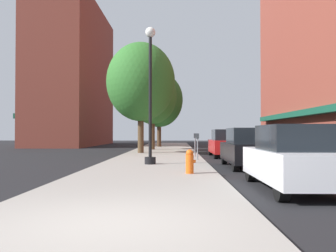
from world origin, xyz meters
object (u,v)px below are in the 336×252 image
(tree_far, at_px, (152,96))
(tree_near, at_px, (141,82))
(fire_hydrant, at_px, (190,161))
(parking_meter_near, at_px, (198,143))
(tree_mid, at_px, (159,100))
(car_red, at_px, (226,144))
(car_black, at_px, (248,148))
(lamppost, at_px, (150,92))
(parking_meter_far, at_px, (195,142))
(car_white, at_px, (294,158))

(tree_far, bearing_deg, tree_near, -95.21)
(fire_hydrant, bearing_deg, parking_meter_near, 84.16)
(tree_mid, xyz_separation_m, car_red, (4.67, -13.36, -3.86))
(tree_mid, relative_size, car_red, 1.68)
(tree_far, height_order, car_black, tree_far)
(lamppost, distance_m, parking_meter_far, 5.76)
(lamppost, xyz_separation_m, car_black, (4.12, -0.28, -2.39))
(parking_meter_near, bearing_deg, tree_far, 104.86)
(parking_meter_near, bearing_deg, tree_near, 118.68)
(parking_meter_near, bearing_deg, fire_hydrant, -95.84)
(tree_mid, distance_m, car_black, 20.95)
(car_white, height_order, car_red, same)
(car_white, distance_m, car_black, 5.94)
(lamppost, height_order, fire_hydrant, lamppost)
(lamppost, bearing_deg, car_red, 57.25)
(fire_hydrant, height_order, tree_mid, tree_mid)
(tree_near, xyz_separation_m, tree_far, (0.45, 4.95, -0.45))
(parking_meter_far, bearing_deg, parking_meter_near, -90.00)
(parking_meter_far, height_order, tree_mid, tree_mid)
(car_white, xyz_separation_m, car_red, (0.00, 12.63, 0.00))
(fire_hydrant, relative_size, tree_near, 0.11)
(tree_far, distance_m, car_red, 9.48)
(car_black, height_order, car_red, same)
(tree_near, distance_m, tree_mid, 11.10)
(parking_meter_far, distance_m, car_white, 11.23)
(lamppost, bearing_deg, car_black, -3.95)
(lamppost, bearing_deg, car_white, -56.48)
(car_white, relative_size, car_red, 1.00)
(parking_meter_far, xyz_separation_m, tree_near, (-3.43, 3.86, 3.92))
(car_red, bearing_deg, parking_meter_near, -118.22)
(tree_mid, height_order, car_black, tree_mid)
(parking_meter_far, bearing_deg, car_red, 38.84)
(lamppost, xyz_separation_m, tree_near, (-1.26, 8.70, 1.67))
(parking_meter_near, xyz_separation_m, car_white, (1.95, -8.65, -0.14))
(lamppost, height_order, tree_near, tree_near)
(car_white, relative_size, car_black, 1.00)
(tree_near, xyz_separation_m, car_black, (5.38, -8.98, -4.06))
(car_white, bearing_deg, lamppost, 122.19)
(parking_meter_near, bearing_deg, car_red, 63.91)
(parking_meter_far, relative_size, tree_mid, 0.18)
(parking_meter_near, distance_m, tree_near, 8.15)
(car_white, bearing_deg, car_red, 88.67)
(parking_meter_near, xyz_separation_m, tree_far, (-2.98, 11.22, 3.48))
(parking_meter_far, relative_size, car_white, 0.30)
(fire_hydrant, distance_m, tree_far, 17.80)
(tree_far, bearing_deg, fire_hydrant, -82.17)
(tree_near, xyz_separation_m, car_white, (5.38, -14.92, -4.06))
(lamppost, bearing_deg, tree_mid, 91.59)
(tree_far, xyz_separation_m, car_white, (4.93, -19.87, -3.62))
(fire_hydrant, distance_m, parking_meter_near, 6.03)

